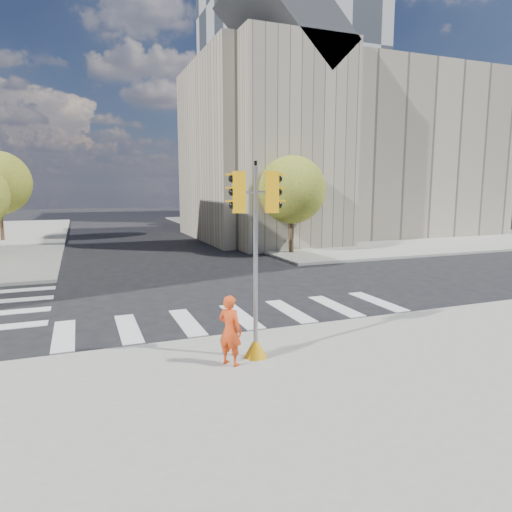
{
  "coord_description": "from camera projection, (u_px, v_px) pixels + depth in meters",
  "views": [
    {
      "loc": [
        -4.91,
        -15.79,
        4.25
      ],
      "look_at": [
        0.19,
        -2.66,
        2.1
      ],
      "focal_mm": 32.0,
      "sensor_mm": 36.0,
      "label": 1
    }
  ],
  "objects": [
    {
      "name": "lamp_near",
      "position": [
        274.0,
        182.0,
        32.02
      ],
      "size": [
        0.35,
        0.18,
        8.11
      ],
      "color": "black",
      "rests_on": "sidewalk_far_right"
    },
    {
      "name": "tree_re_near",
      "position": [
        292.0,
        190.0,
        28.23
      ],
      "size": [
        4.2,
        4.2,
        6.16
      ],
      "color": "#382616",
      "rests_on": "ground"
    },
    {
      "name": "civic_building",
      "position": [
        331.0,
        151.0,
        39.05
      ],
      "size": [
        26.0,
        16.0,
        19.39
      ],
      "color": "gray",
      "rests_on": "ground"
    },
    {
      "name": "sidewalk_near",
      "position": [
        446.0,
        469.0,
        6.8
      ],
      "size": [
        30.0,
        14.0,
        0.15
      ],
      "primitive_type": "cube",
      "color": "gray",
      "rests_on": "ground"
    },
    {
      "name": "traffic_signal",
      "position": [
        256.0,
        277.0,
        10.78
      ],
      "size": [
        1.08,
        0.56,
        4.68
      ],
      "rotation": [
        0.0,
        0.0,
        -0.24
      ],
      "color": "orange",
      "rests_on": "sidewalk_near"
    },
    {
      "name": "lamp_far",
      "position": [
        217.0,
        183.0,
        44.92
      ],
      "size": [
        0.35,
        0.18,
        8.11
      ],
      "color": "black",
      "rests_on": "sidewalk_far_right"
    },
    {
      "name": "photographer",
      "position": [
        230.0,
        330.0,
        10.48
      ],
      "size": [
        0.69,
        0.72,
        1.66
      ],
      "primitive_type": "imported",
      "rotation": [
        0.0,
        0.0,
        2.25
      ],
      "color": "red",
      "rests_on": "sidewalk_near"
    },
    {
      "name": "ground",
      "position": [
        225.0,
        302.0,
        16.94
      ],
      "size": [
        160.0,
        160.0,
        0.0
      ],
      "primitive_type": "plane",
      "color": "black",
      "rests_on": "ground"
    },
    {
      "name": "tree_re_far",
      "position": [
        198.0,
        190.0,
        50.38
      ],
      "size": [
        4.0,
        4.0,
        5.88
      ],
      "color": "#382616",
      "rests_on": "ground"
    },
    {
      "name": "office_tower",
      "position": [
        287.0,
        106.0,
        61.26
      ],
      "size": [
        20.0,
        18.0,
        30.0
      ],
      "primitive_type": "cube",
      "color": "#9EA0A3",
      "rests_on": "ground"
    },
    {
      "name": "sidewalk_far_right",
      "position": [
        333.0,
        227.0,
        48.05
      ],
      "size": [
        28.0,
        40.0,
        0.15
      ],
      "primitive_type": "cube",
      "color": "gray",
      "rests_on": "ground"
    },
    {
      "name": "tree_re_mid",
      "position": [
        231.0,
        185.0,
        39.24
      ],
      "size": [
        4.6,
        4.6,
        6.66
      ],
      "color": "#382616",
      "rests_on": "ground"
    }
  ]
}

